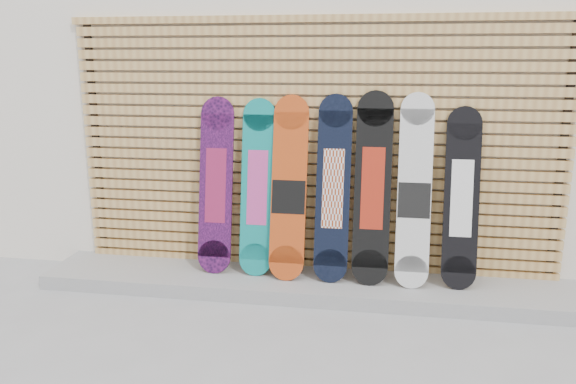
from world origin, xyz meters
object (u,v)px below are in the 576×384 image
Objects in this scene: snowboard_5 at (414,192)px; snowboard_6 at (461,198)px; snowboard_2 at (289,189)px; snowboard_3 at (333,189)px; snowboard_4 at (373,188)px; snowboard_0 at (216,185)px; snowboard_1 at (257,188)px.

snowboard_6 is at bearing 3.14° from snowboard_5.
snowboard_3 is at bearing 1.53° from snowboard_2.
snowboard_3 is (0.37, 0.01, 0.02)m from snowboard_2.
snowboard_5 is (0.34, -0.01, -0.02)m from snowboard_4.
snowboard_2 is at bearing -179.15° from snowboard_6.
snowboard_0 is 1.02m from snowboard_3.
snowboard_4 reaches higher than snowboard_3.
snowboard_5 reaches higher than snowboard_6.
snowboard_4 reaches higher than snowboard_1.
snowboard_1 is 1.03× the size of snowboard_6.
snowboard_3 reaches higher than snowboard_2.
snowboard_2 reaches higher than snowboard_0.
snowboard_4 is (1.34, -0.03, 0.03)m from snowboard_0.
snowboard_2 is 0.97× the size of snowboard_4.
snowboard_5 reaches higher than snowboard_2.
snowboard_5 is at bearing -176.86° from snowboard_6.
snowboard_0 is at bearing 177.10° from snowboard_2.
snowboard_2 is at bearing -2.90° from snowboard_0.
snowboard_4 is at bearing 179.00° from snowboard_5.
snowboard_4 is (0.33, -0.00, 0.02)m from snowboard_3.
snowboard_2 is 1.04m from snowboard_5.
snowboard_1 is 0.65m from snowboard_3.
snowboard_2 is (0.28, -0.03, 0.00)m from snowboard_1.
snowboard_4 is 0.72m from snowboard_6.
snowboard_2 is (0.65, -0.03, 0.00)m from snowboard_0.
snowboard_6 is (2.06, -0.01, -0.03)m from snowboard_0.
snowboard_1 is at bearing 179.57° from snowboard_6.
snowboard_1 is (0.37, 0.00, -0.00)m from snowboard_0.
snowboard_4 is at bearing -0.66° from snowboard_3.
snowboard_5 reaches higher than snowboard_0.
snowboard_4 is 1.01× the size of snowboard_5.
snowboard_5 is 0.38m from snowboard_6.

